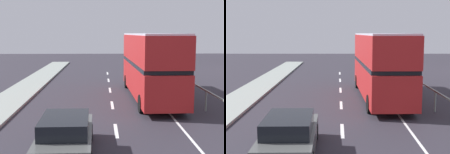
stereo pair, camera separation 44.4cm
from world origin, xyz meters
TOP-DOWN VIEW (x-y plane):
  - lane_paint_markings at (1.94, 8.41)m, footprint 3.14×46.00m
  - bridge_side_railing at (5.11, 9.00)m, footprint 0.10×42.00m
  - double_decker_bus_red at (2.55, 14.40)m, footprint 2.75×11.03m
  - hatchback_car_near at (-1.91, 4.60)m, footprint 1.95×4.48m

SIDE VIEW (x-z plane):
  - lane_paint_markings at x=1.94m, z-range 0.00..0.01m
  - hatchback_car_near at x=-1.91m, z-range -0.03..1.40m
  - bridge_side_railing at x=5.11m, z-range 0.36..1.54m
  - double_decker_bus_red at x=2.55m, z-range 0.15..4.40m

